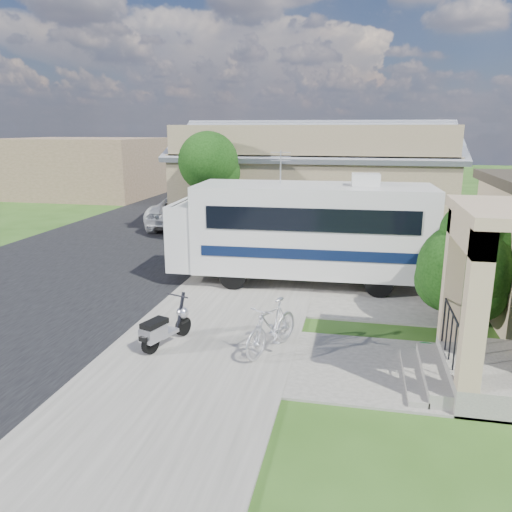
% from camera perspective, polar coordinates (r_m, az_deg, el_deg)
% --- Properties ---
extents(ground, '(120.00, 120.00, 0.00)m').
position_cam_1_polar(ground, '(11.56, -0.10, -9.43)').
color(ground, '#254813').
extents(street_slab, '(9.00, 80.00, 0.02)m').
position_cam_1_polar(street_slab, '(23.01, -13.39, 2.32)').
color(street_slab, black).
rests_on(street_slab, ground).
extents(sidewalk_slab, '(4.00, 80.00, 0.06)m').
position_cam_1_polar(sidewalk_slab, '(21.11, 2.83, 1.69)').
color(sidewalk_slab, '#5E5B55').
rests_on(sidewalk_slab, ground).
extents(driveway_slab, '(7.00, 6.00, 0.05)m').
position_cam_1_polar(driveway_slab, '(15.57, 8.75, -3.13)').
color(driveway_slab, '#5E5B55').
rests_on(driveway_slab, ground).
extents(walk_slab, '(4.00, 3.00, 0.05)m').
position_cam_1_polar(walk_slab, '(10.47, 15.39, -12.49)').
color(walk_slab, '#5E5B55').
rests_on(walk_slab, ground).
extents(warehouse, '(12.50, 8.40, 5.04)m').
position_cam_1_polar(warehouse, '(24.56, 6.68, 8.04)').
color(warehouse, '#7D6C4E').
rests_on(warehouse, ground).
extents(distant_bldg_far, '(10.00, 8.00, 4.00)m').
position_cam_1_polar(distant_bldg_far, '(37.70, -19.11, 9.56)').
color(distant_bldg_far, brown).
rests_on(distant_bldg_far, ground).
extents(distant_bldg_near, '(8.00, 7.00, 3.20)m').
position_cam_1_polar(distant_bldg_near, '(47.66, -9.54, 10.51)').
color(distant_bldg_near, '#7D6C4E').
rests_on(distant_bldg_near, ground).
extents(street_tree_a, '(2.44, 2.40, 4.58)m').
position_cam_1_polar(street_tree_a, '(20.32, -5.15, 10.33)').
color(street_tree_a, '#2F2114').
rests_on(street_tree_a, ground).
extents(street_tree_b, '(2.44, 2.40, 4.73)m').
position_cam_1_polar(street_tree_b, '(30.01, 0.48, 11.96)').
color(street_tree_b, '#2F2114').
rests_on(street_tree_b, ground).
extents(street_tree_c, '(2.44, 2.40, 4.42)m').
position_cam_1_polar(street_tree_c, '(38.88, 3.14, 12.07)').
color(street_tree_c, '#2F2114').
rests_on(street_tree_c, ground).
extents(motorhome, '(7.87, 2.78, 3.99)m').
position_cam_1_polar(motorhome, '(15.21, 5.36, 3.13)').
color(motorhome, '#BBBBB7').
rests_on(motorhome, ground).
extents(shrub, '(2.47, 2.36, 3.03)m').
position_cam_1_polar(shrub, '(12.75, 23.15, -0.94)').
color(shrub, '#2F2114').
rests_on(shrub, ground).
extents(scooter, '(0.78, 1.54, 1.04)m').
position_cam_1_polar(scooter, '(11.09, -10.50, -8.13)').
color(scooter, black).
rests_on(scooter, ground).
extents(bicycle, '(1.21, 1.90, 1.11)m').
position_cam_1_polar(bicycle, '(10.64, 1.79, -8.36)').
color(bicycle, '#B4B3BB').
rests_on(bicycle, ground).
extents(pickup_truck, '(3.07, 6.02, 1.63)m').
position_cam_1_polar(pickup_truck, '(24.78, -7.76, 5.32)').
color(pickup_truck, silver).
rests_on(pickup_truck, ground).
extents(van, '(3.70, 6.59, 1.80)m').
position_cam_1_polar(van, '(32.19, -3.80, 7.65)').
color(van, silver).
rests_on(van, ground).
extents(garden_hose, '(0.35, 0.35, 0.16)m').
position_cam_1_polar(garden_hose, '(11.42, 18.87, -10.12)').
color(garden_hose, '#136327').
rests_on(garden_hose, ground).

